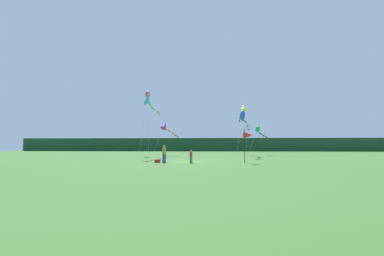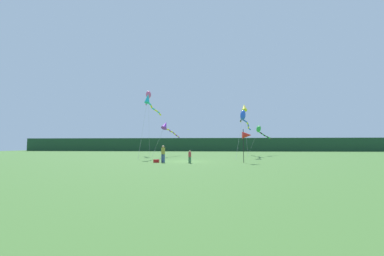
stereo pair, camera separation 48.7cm
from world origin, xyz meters
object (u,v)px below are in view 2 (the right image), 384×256
Objects in this scene: kite_rainbow at (148,96)px; kite_yellow at (244,109)px; person_adult at (163,153)px; person_child at (190,156)px; kite_cyan at (149,101)px; kite_green at (260,130)px; banner_flag_pole at (247,135)px; kite_blue at (244,117)px; cooler_box at (156,161)px; kite_purple at (167,127)px.

kite_rainbow is 16.78m from kite_yellow.
person_child is (2.78, -0.67, -0.27)m from person_adult.
kite_cyan is at bearing 114.69° from person_adult.
kite_green is 0.50× the size of kite_yellow.
banner_flag_pole is 11.73m from kite_blue.
banner_flag_pole is (8.43, 0.08, 1.75)m from person_adult.
person_adult is 8.61m from banner_flag_pole.
person_child is at bearing -113.67° from kite_yellow.
kite_yellow is (2.02, 16.74, 5.14)m from banner_flag_pole.
kite_yellow is 0.98× the size of kite_blue.
person_adult is 10.88m from kite_cyan.
kite_rainbow is (-14.55, 16.64, 7.75)m from banner_flag_pole.
kite_purple is (-1.45, 13.05, 4.52)m from cooler_box.
kite_green is at bearing 19.49° from kite_yellow.
cooler_box is 0.05× the size of kite_yellow.
person_adult is at bearing 12.85° from cooler_box.
cooler_box is 21.70m from kite_yellow.
kite_blue is 11.98m from kite_purple.
person_child reaches higher than cooler_box.
kite_rainbow is at bearing 105.98° from kite_cyan.
kite_cyan is (-16.85, -10.13, 3.50)m from kite_green.
kite_yellow reaches higher than person_adult.
kite_yellow is at bearing 83.11° from banner_flag_pole.
kite_purple is (1.43, 5.20, -3.13)m from kite_cyan.
kite_yellow is at bearing 0.35° from kite_rainbow.
kite_blue is at bearing -7.59° from kite_purple.
kite_rainbow reaches higher than kite_blue.
kite_yellow is (-2.85, -1.01, 3.56)m from kite_green.
banner_flag_pole reaches higher than person_adult.
kite_purple is at bearing -43.62° from kite_rainbow.
kite_yellow reaches higher than kite_purple.
person_child is 0.12× the size of kite_blue.
kite_cyan reaches higher than banner_flag_pole.
kite_green is at bearing 74.64° from banner_flag_pole.
person_adult is 15.69m from kite_blue.
banner_flag_pole is (5.65, 0.75, 2.02)m from person_child.
person_child is 0.12× the size of kite_yellow.
kite_rainbow is 1.05× the size of kite_yellow.
kite_rainbow is at bearing 110.11° from person_adult.
kite_purple is at bearing -162.24° from kite_green.
kite_cyan reaches higher than person_adult.
banner_flag_pole is 17.63m from kite_yellow.
person_adult reaches higher than cooler_box.
banner_flag_pole is 16.70m from kite_purple.
kite_yellow is (16.57, 0.10, -2.61)m from kite_rainbow.
kite_rainbow is at bearing 161.17° from kite_blue.
person_adult is at bearing -126.73° from kite_green.
kite_green is 0.49× the size of kite_blue.
kite_rainbow is at bearing 107.95° from cooler_box.
kite_green is (19.43, 1.11, -6.17)m from kite_rainbow.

